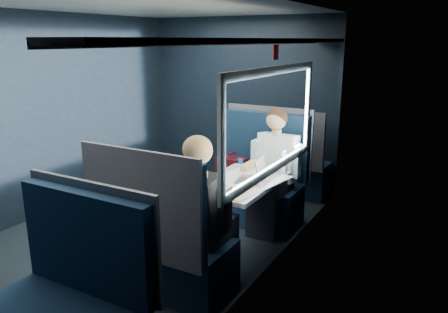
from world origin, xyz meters
The scene contains 13 objects.
ground centered at (0.00, 0.00, -0.01)m, with size 2.80×4.20×0.01m, color black.
room_shell centered at (0.02, 0.00, 1.48)m, with size 3.00×4.40×2.40m.
table centered at (1.03, 0.00, 0.66)m, with size 0.62×1.00×0.74m.
seat_bay_near centered at (0.84, 0.87, 0.42)m, with size 1.04×0.62×1.26m.
seat_bay_far centered at (0.85, -0.87, 0.41)m, with size 1.04×0.62×1.26m.
seat_row_front centered at (0.85, 1.80, 0.41)m, with size 1.04×0.51×1.16m.
seat_row_back centered at (0.85, -1.80, 0.41)m, with size 1.04×0.51×1.16m.
man centered at (1.10, 0.70, 0.72)m, with size 0.53×0.56×1.32m.
woman centered at (1.10, -0.71, 0.73)m, with size 0.53×0.56×1.32m.
papers centered at (1.10, -0.01, 0.74)m, with size 0.58×0.84×0.01m, color white.
laptop centered at (1.20, 0.04, 0.80)m, with size 0.29×0.35×0.23m.
bottle_small centered at (1.33, 0.41, 0.84)m, with size 0.07×0.07×0.23m.
cup centered at (1.29, 0.44, 0.79)m, with size 0.07×0.07×0.09m, color white.
Camera 1 is at (2.79, -3.37, 1.99)m, focal length 35.00 mm.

